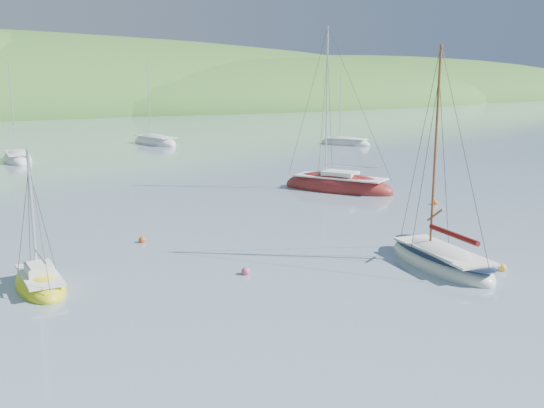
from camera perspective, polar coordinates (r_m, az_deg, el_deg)
ground at (r=27.12m, az=12.68°, el=-6.38°), size 700.00×700.00×0.00m
daysailer_white at (r=28.55m, az=15.56°, el=-5.13°), size 4.08×7.22×10.47m
sloop_red at (r=46.43m, az=6.23°, el=1.58°), size 6.49×9.37×13.17m
sailboat_yellow at (r=26.41m, az=-20.99°, el=-7.00°), size 2.15×4.73×6.12m
distant_sloop_a at (r=68.18m, az=-22.84°, el=3.88°), size 3.64×8.03×11.07m
distant_sloop_b at (r=81.41m, az=-10.95°, el=5.69°), size 4.25×9.20×12.65m
distant_sloop_d at (r=79.83m, az=6.90°, el=5.68°), size 5.01×7.35×9.93m
mooring_buoys at (r=32.58m, az=7.29°, el=-2.94°), size 20.55×13.83×0.43m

